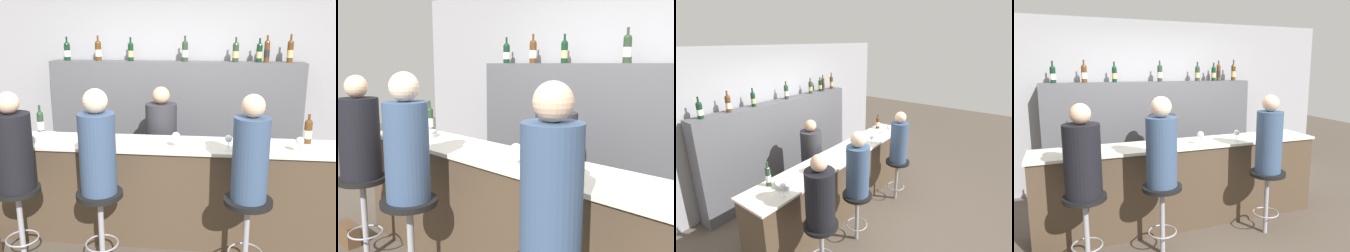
% 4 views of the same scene
% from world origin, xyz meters
% --- Properties ---
extents(ground_plane, '(16.00, 16.00, 0.00)m').
position_xyz_m(ground_plane, '(0.00, 0.00, 0.00)').
color(ground_plane, '#4C4238').
extents(wall_back, '(6.40, 0.05, 2.60)m').
position_xyz_m(wall_back, '(0.00, 1.82, 1.30)').
color(wall_back, gray).
rests_on(wall_back, ground_plane).
extents(bar_counter, '(3.43, 0.55, 1.00)m').
position_xyz_m(bar_counter, '(0.00, 0.26, 0.50)').
color(bar_counter, '#473828').
rests_on(bar_counter, ground_plane).
extents(back_bar_cabinet, '(3.22, 0.28, 1.66)m').
position_xyz_m(back_bar_cabinet, '(0.00, 1.60, 0.83)').
color(back_bar_cabinet, '#4C4C51').
rests_on(back_bar_cabinet, ground_plane).
extents(wine_bottle_counter_0, '(0.07, 0.07, 0.31)m').
position_xyz_m(wine_bottle_counter_0, '(-1.29, 0.41, 1.13)').
color(wine_bottle_counter_0, '#233823').
rests_on(wine_bottle_counter_0, bar_counter).
extents(wine_bottle_counter_1, '(0.08, 0.08, 0.29)m').
position_xyz_m(wine_bottle_counter_1, '(1.39, 0.41, 1.12)').
color(wine_bottle_counter_1, '#4C2D14').
rests_on(wine_bottle_counter_1, bar_counter).
extents(wine_bottle_backbar_0, '(0.08, 0.08, 0.30)m').
position_xyz_m(wine_bottle_backbar_0, '(-1.41, 1.60, 1.79)').
color(wine_bottle_backbar_0, black).
rests_on(wine_bottle_backbar_0, back_bar_cabinet).
extents(wine_bottle_backbar_1, '(0.08, 0.08, 0.32)m').
position_xyz_m(wine_bottle_backbar_1, '(-0.99, 1.60, 1.80)').
color(wine_bottle_backbar_1, '#4C2D14').
rests_on(wine_bottle_backbar_1, back_bar_cabinet).
extents(wine_bottle_backbar_2, '(0.07, 0.07, 0.30)m').
position_xyz_m(wine_bottle_backbar_2, '(-0.57, 1.60, 1.79)').
color(wine_bottle_backbar_2, black).
rests_on(wine_bottle_backbar_2, back_bar_cabinet).
extents(wine_bottle_backbar_3, '(0.08, 0.08, 0.32)m').
position_xyz_m(wine_bottle_backbar_3, '(0.13, 1.60, 1.80)').
color(wine_bottle_backbar_3, '#233823').
rests_on(wine_bottle_backbar_3, back_bar_cabinet).
extents(wine_bottle_backbar_4, '(0.08, 0.08, 0.30)m').
position_xyz_m(wine_bottle_backbar_4, '(0.75, 1.60, 1.79)').
color(wine_bottle_backbar_4, '#233823').
rests_on(wine_bottle_backbar_4, back_bar_cabinet).
extents(wine_bottle_backbar_5, '(0.07, 0.07, 0.29)m').
position_xyz_m(wine_bottle_backbar_5, '(1.04, 1.60, 1.79)').
color(wine_bottle_backbar_5, black).
rests_on(wine_bottle_backbar_5, back_bar_cabinet).
extents(wine_bottle_backbar_6, '(0.07, 0.07, 0.33)m').
position_xyz_m(wine_bottle_backbar_6, '(1.13, 1.60, 1.80)').
color(wine_bottle_backbar_6, '#4C2D14').
rests_on(wine_bottle_backbar_6, back_bar_cabinet).
extents(wine_bottle_backbar_7, '(0.08, 0.08, 0.34)m').
position_xyz_m(wine_bottle_backbar_7, '(1.41, 1.60, 1.80)').
color(wine_bottle_backbar_7, '#4C2D14').
rests_on(wine_bottle_backbar_7, back_bar_cabinet).
extents(wine_glass_0, '(0.07, 0.07, 0.16)m').
position_xyz_m(wine_glass_0, '(-1.33, 0.10, 1.11)').
color(wine_glass_0, silver).
rests_on(wine_glass_0, bar_counter).
extents(wine_glass_1, '(0.08, 0.08, 0.16)m').
position_xyz_m(wine_glass_1, '(0.15, 0.10, 1.11)').
color(wine_glass_1, silver).
rests_on(wine_glass_1, bar_counter).
extents(wine_glass_2, '(0.07, 0.07, 0.15)m').
position_xyz_m(wine_glass_2, '(0.63, 0.10, 1.10)').
color(wine_glass_2, silver).
rests_on(wine_glass_2, bar_counter).
extents(wine_glass_3, '(0.07, 0.07, 0.15)m').
position_xyz_m(wine_glass_3, '(1.25, 0.10, 1.10)').
color(wine_glass_3, silver).
rests_on(wine_glass_3, bar_counter).
extents(metal_bowl, '(0.26, 0.26, 0.06)m').
position_xyz_m(metal_bowl, '(-1.16, 0.24, 1.02)').
color(metal_bowl, '#B7B7BC').
rests_on(metal_bowl, bar_counter).
extents(tasting_menu, '(0.21, 0.30, 0.00)m').
position_xyz_m(tasting_menu, '(-0.18, 0.13, 1.00)').
color(tasting_menu, white).
rests_on(tasting_menu, bar_counter).
extents(bar_stool_left, '(0.40, 0.40, 0.73)m').
position_xyz_m(bar_stool_left, '(-1.19, -0.34, 0.58)').
color(bar_stool_left, gray).
rests_on(bar_stool_left, ground_plane).
extents(guest_seated_left, '(0.33, 0.33, 0.84)m').
position_xyz_m(guest_seated_left, '(-1.19, -0.34, 1.09)').
color(guest_seated_left, black).
rests_on(guest_seated_left, bar_stool_left).
extents(bar_stool_middle, '(0.40, 0.40, 0.73)m').
position_xyz_m(bar_stool_middle, '(-0.46, -0.34, 0.58)').
color(bar_stool_middle, gray).
rests_on(bar_stool_middle, ground_plane).
extents(guest_seated_middle, '(0.30, 0.30, 0.88)m').
position_xyz_m(guest_seated_middle, '(-0.46, -0.34, 1.12)').
color(guest_seated_middle, '#334766').
rests_on(guest_seated_middle, bar_stool_middle).
extents(bar_stool_right, '(0.40, 0.40, 0.73)m').
position_xyz_m(bar_stool_right, '(0.78, -0.34, 0.58)').
color(bar_stool_right, gray).
rests_on(bar_stool_right, ground_plane).
extents(guest_seated_right, '(0.29, 0.29, 0.86)m').
position_xyz_m(guest_seated_right, '(0.78, -0.34, 1.11)').
color(guest_seated_right, '#334766').
rests_on(guest_seated_right, bar_stool_right).
extents(bartender, '(0.35, 0.35, 1.46)m').
position_xyz_m(bartender, '(-0.08, 0.84, 0.66)').
color(bartender, '#28282D').
rests_on(bartender, ground_plane).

